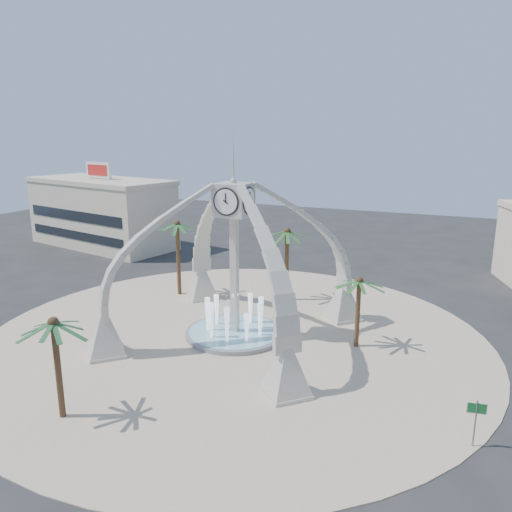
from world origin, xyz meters
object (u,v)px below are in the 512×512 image
at_px(palm_south, 53,324).
at_px(clock_tower, 234,258).
at_px(fountain, 235,332).
at_px(palm_west, 177,225).
at_px(palm_east, 359,281).
at_px(palm_north, 287,232).
at_px(street_sign, 476,414).

bearing_deg(palm_south, clock_tower, 75.15).
height_order(clock_tower, fountain, clock_tower).
bearing_deg(palm_west, palm_east, -15.48).
relative_size(fountain, palm_north, 1.04).
bearing_deg(fountain, clock_tower, -90.00).
bearing_deg(palm_east, fountain, -168.91).
distance_m(fountain, palm_north, 11.87).
bearing_deg(fountain, palm_south, -104.85).
xyz_separation_m(clock_tower, palm_north, (0.71, 9.91, 0.29)).
relative_size(palm_north, street_sign, 2.86).
relative_size(palm_west, street_sign, 2.99).
bearing_deg(street_sign, fountain, 145.08).
relative_size(fountain, palm_south, 1.22).
distance_m(palm_east, palm_north, 11.98).
bearing_deg(palm_west, clock_tower, -36.26).
distance_m(palm_west, street_sign, 32.04).
height_order(palm_west, palm_south, palm_west).
xyz_separation_m(palm_east, palm_west, (-19.22, 5.32, 1.93)).
relative_size(palm_east, palm_north, 0.78).
distance_m(palm_east, street_sign, 13.50).
distance_m(clock_tower, palm_north, 9.94).
relative_size(palm_north, palm_south, 1.17).
bearing_deg(palm_west, palm_south, -74.92).
bearing_deg(clock_tower, fountain, 90.00).
distance_m(clock_tower, palm_south, 15.21).
bearing_deg(palm_south, palm_east, 51.12).
xyz_separation_m(clock_tower, palm_east, (9.44, 1.85, -1.26)).
bearing_deg(palm_north, street_sign, -46.53).
bearing_deg(palm_north, palm_east, -42.74).
bearing_deg(fountain, palm_east, 11.09).
bearing_deg(palm_north, clock_tower, -94.12).
bearing_deg(street_sign, palm_south, -173.67).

